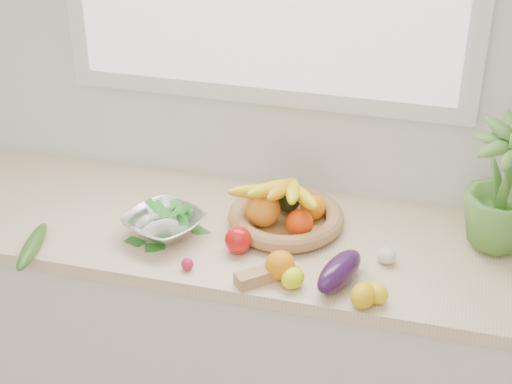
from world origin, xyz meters
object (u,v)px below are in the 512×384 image
(apple, at_px, (238,240))
(fruit_basket, at_px, (285,211))
(eggplant, at_px, (339,271))
(colander_with_spinach, at_px, (164,219))
(potted_herb, at_px, (504,184))
(cucumber, at_px, (32,246))

(apple, height_order, fruit_basket, fruit_basket)
(eggplant, xyz_separation_m, colander_with_spinach, (-0.55, 0.10, 0.02))
(eggplant, bearing_deg, apple, 165.76)
(eggplant, bearing_deg, potted_herb, 35.48)
(fruit_basket, xyz_separation_m, colander_with_spinach, (-0.34, -0.15, 0.01))
(eggplant, height_order, potted_herb, potted_herb)
(apple, relative_size, colander_with_spinach, 0.27)
(cucumber, bearing_deg, fruit_basket, 26.12)
(eggplant, xyz_separation_m, potted_herb, (0.41, 0.29, 0.18))
(apple, distance_m, eggplant, 0.32)
(fruit_basket, distance_m, colander_with_spinach, 0.37)
(potted_herb, bearing_deg, fruit_basket, -176.22)
(fruit_basket, bearing_deg, eggplant, -49.77)
(eggplant, relative_size, cucumber, 0.84)
(apple, height_order, eggplant, eggplant)
(cucumber, height_order, potted_herb, potted_herb)
(apple, bearing_deg, fruit_basket, 60.21)
(eggplant, height_order, fruit_basket, fruit_basket)
(potted_herb, height_order, colander_with_spinach, potted_herb)
(potted_herb, xyz_separation_m, fruit_basket, (-0.62, -0.04, -0.16))
(cucumber, height_order, colander_with_spinach, colander_with_spinach)
(eggplant, bearing_deg, fruit_basket, 130.23)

